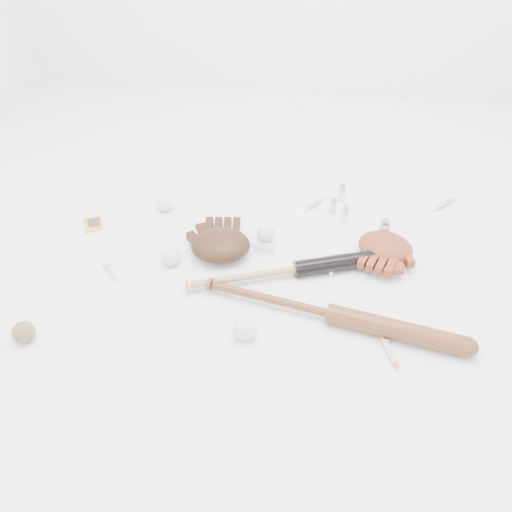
# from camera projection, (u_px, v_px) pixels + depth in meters

# --- Properties ---
(bat_dark) EXTENTS (0.78, 0.31, 0.06)m
(bat_dark) POSITION_uv_depth(u_px,v_px,m) (297.00, 269.00, 1.69)
(bat_dark) COLOR black
(bat_dark) RESTS_ON ground
(bat_wood) EXTENTS (0.85, 0.25, 0.06)m
(bat_wood) POSITION_uv_depth(u_px,v_px,m) (330.00, 314.00, 1.53)
(bat_wood) COLOR brown
(bat_wood) RESTS_ON ground
(glove_dark) EXTENTS (0.27, 0.27, 0.09)m
(glove_dark) POSITION_uv_depth(u_px,v_px,m) (220.00, 245.00, 1.76)
(glove_dark) COLOR #321C0D
(glove_dark) RESTS_ON ground
(glove_tan) EXTENTS (0.30, 0.30, 0.08)m
(glove_tan) POSITION_uv_depth(u_px,v_px,m) (385.00, 247.00, 1.76)
(glove_tan) COLOR maroon
(glove_tan) RESTS_ON ground
(trading_card) EXTENTS (0.10, 0.11, 0.00)m
(trading_card) POSITION_uv_depth(u_px,v_px,m) (93.00, 224.00, 1.92)
(trading_card) COLOR gold
(trading_card) RESTS_ON ground
(pedestal) EXTENTS (0.08, 0.08, 0.04)m
(pedestal) POSITION_uv_depth(u_px,v_px,m) (266.00, 243.00, 1.81)
(pedestal) COLOR white
(pedestal) RESTS_ON ground
(baseball_on_pedestal) EXTENTS (0.07, 0.07, 0.07)m
(baseball_on_pedestal) POSITION_uv_depth(u_px,v_px,m) (266.00, 232.00, 1.78)
(baseball_on_pedestal) COLOR silver
(baseball_on_pedestal) RESTS_ON pedestal
(baseball_left) EXTENTS (0.07, 0.07, 0.07)m
(baseball_left) POSITION_uv_depth(u_px,v_px,m) (171.00, 256.00, 1.73)
(baseball_left) COLOR silver
(baseball_left) RESTS_ON ground
(baseball_upper) EXTENTS (0.07, 0.07, 0.07)m
(baseball_upper) POSITION_uv_depth(u_px,v_px,m) (164.00, 203.00, 1.98)
(baseball_upper) COLOR silver
(baseball_upper) RESTS_ON ground
(baseball_mid) EXTENTS (0.07, 0.07, 0.07)m
(baseball_mid) POSITION_uv_depth(u_px,v_px,m) (245.00, 328.00, 1.48)
(baseball_mid) COLOR silver
(baseball_mid) RESTS_ON ground
(baseball_aged) EXTENTS (0.07, 0.07, 0.07)m
(baseball_aged) POSITION_uv_depth(u_px,v_px,m) (23.00, 332.00, 1.47)
(baseball_aged) COLOR brown
(baseball_aged) RESTS_ON ground
(syringe_0) EXTENTS (0.11, 0.11, 0.02)m
(syringe_0) POSITION_uv_depth(u_px,v_px,m) (111.00, 272.00, 1.71)
(syringe_0) COLOR #ADBCC6
(syringe_0) RESTS_ON ground
(syringe_1) EXTENTS (0.15, 0.11, 0.02)m
(syringe_1) POSITION_uv_depth(u_px,v_px,m) (316.00, 265.00, 1.74)
(syringe_1) COLOR #ADBCC6
(syringe_1) RESTS_ON ground
(syringe_2) EXTENTS (0.11, 0.15, 0.02)m
(syringe_2) POSITION_uv_depth(u_px,v_px,m) (315.00, 203.00, 2.02)
(syringe_2) COLOR #ADBCC6
(syringe_2) RESTS_ON ground
(syringe_3) EXTENTS (0.08, 0.17, 0.02)m
(syringe_3) POSITION_uv_depth(u_px,v_px,m) (390.00, 353.00, 1.45)
(syringe_3) COLOR #ADBCC6
(syringe_3) RESTS_ON ground
(syringe_4) EXTENTS (0.13, 0.13, 0.02)m
(syringe_4) POSITION_uv_depth(u_px,v_px,m) (443.00, 205.00, 2.01)
(syringe_4) COLOR #ADBCC6
(syringe_4) RESTS_ON ground
(vial_0) EXTENTS (0.03, 0.03, 0.08)m
(vial_0) POSITION_uv_depth(u_px,v_px,m) (342.00, 193.00, 2.03)
(vial_0) COLOR silver
(vial_0) RESTS_ON ground
(vial_1) EXTENTS (0.03, 0.03, 0.07)m
(vial_1) POSITION_uv_depth(u_px,v_px,m) (345.00, 214.00, 1.92)
(vial_1) COLOR silver
(vial_1) RESTS_ON ground
(vial_2) EXTENTS (0.03, 0.03, 0.07)m
(vial_2) POSITION_uv_depth(u_px,v_px,m) (333.00, 206.00, 1.96)
(vial_2) COLOR silver
(vial_2) RESTS_ON ground
(vial_3) EXTENTS (0.04, 0.04, 0.10)m
(vial_3) POSITION_uv_depth(u_px,v_px,m) (384.00, 231.00, 1.82)
(vial_3) COLOR silver
(vial_3) RESTS_ON ground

